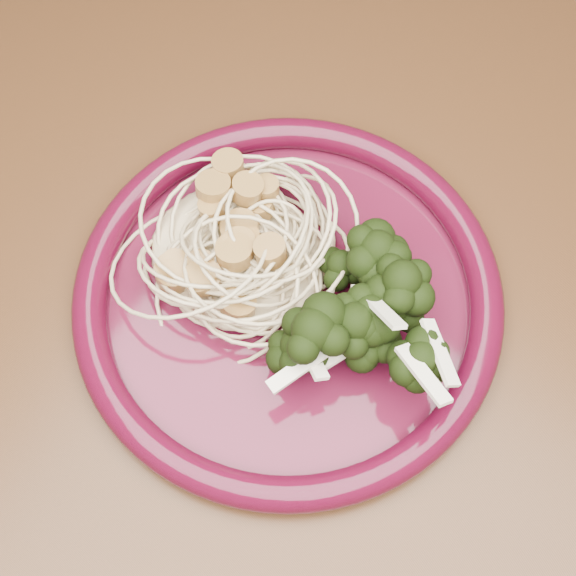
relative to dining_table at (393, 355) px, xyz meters
The scene contains 6 objects.
dining_table is the anchor object (origin of this frame).
dinner_plate 0.13m from the dining_table, 143.08° to the right, with size 0.29×0.29×0.02m.
spaghetti_pile 0.16m from the dining_table, 158.03° to the right, with size 0.11×0.10×0.03m, color beige.
scallop_cluster 0.18m from the dining_table, 158.03° to the right, with size 0.11×0.11×0.04m, color #A77F42, non-canonical shape.
broccoli_pile 0.14m from the dining_table, 102.63° to the right, with size 0.08×0.14×0.05m, color black.
onion_garnish 0.17m from the dining_table, 102.63° to the right, with size 0.06×0.09×0.04m, color white, non-canonical shape.
Camera 1 is at (0.05, -0.22, 1.19)m, focal length 50.00 mm.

